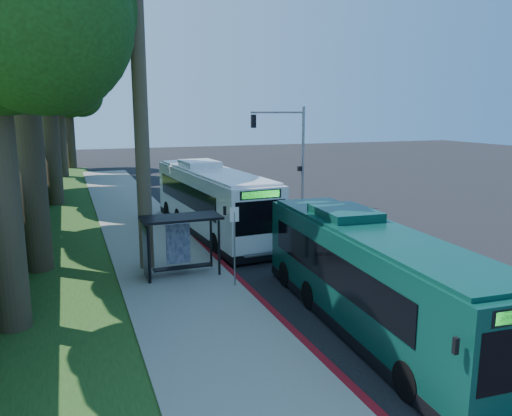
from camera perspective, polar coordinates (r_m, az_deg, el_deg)
name	(u,v)px	position (r m, az deg, el deg)	size (l,w,h in m)	color
ground	(304,243)	(25.88, 5.45, -4.03)	(140.00, 140.00, 0.00)	black
sidewalk	(162,257)	(23.65, -10.69, -5.49)	(4.50, 70.00, 0.12)	gray
red_curb	(236,277)	(20.48, -2.25, -7.92)	(0.25, 30.00, 0.13)	maroon
grass_verge	(34,242)	(28.23, -24.03, -3.62)	(8.00, 70.00, 0.06)	#234719
bus_shelter	(174,234)	(20.49, -9.31, -2.97)	(3.20, 1.51, 2.55)	black
stop_sign_pole	(234,236)	(18.87, -2.47, -3.19)	(0.35, 0.06, 3.17)	gray
traffic_signal_pole	(290,143)	(35.71, 3.93, 7.37)	(4.10, 0.30, 7.00)	gray
tree_2	(47,55)	(38.53, -22.78, 15.85)	(8.82, 8.40, 15.12)	#382B1E
tree_3	(22,45)	(46.72, -25.18, 16.55)	(10.08, 9.60, 17.28)	#382B1E
tree_4	(58,79)	(54.43, -21.72, 13.50)	(8.40, 8.00, 14.14)	#382B1E
tree_5	(68,90)	(62.39, -20.68, 12.47)	(7.35, 7.00, 12.86)	#382B1E
white_bus	(211,199)	(27.77, -5.14, 0.99)	(3.53, 13.05, 3.85)	white
teal_bus	(370,276)	(15.97, 12.92, -7.56)	(3.27, 11.86, 3.49)	#0A382E
pickup	(271,206)	(32.09, 1.68, 0.20)	(2.22, 4.80, 1.34)	silver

